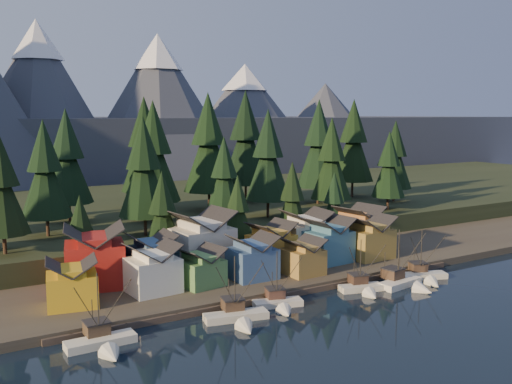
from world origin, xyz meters
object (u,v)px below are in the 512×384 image
house_front_0 (72,281)px  house_back_1 (152,256)px  boat_3 (279,296)px  boat_0 (103,333)px  boat_5 (405,275)px  house_back_0 (95,255)px  house_front_1 (153,267)px  boat_2 (238,309)px  boat_4 (364,281)px  boat_6 (425,270)px

house_front_0 → house_back_1: house_back_1 is taller
boat_3 → house_back_1: 25.28m
boat_0 → house_back_1: size_ratio=1.29×
boat_0 → house_front_0: size_ratio=1.28×
house_front_0 → boat_5: bearing=-5.7°
house_back_0 → house_front_1: bearing=-34.3°
boat_2 → boat_5: size_ratio=0.95×
boat_2 → boat_5: bearing=11.0°
house_back_1 → house_back_0: bearing=167.6°
boat_0 → boat_4: 47.21m
boat_6 → house_back_1: size_ratio=1.20×
boat_0 → boat_3: (29.64, 1.33, -0.15)m
house_front_1 → house_back_0: bearing=128.0°
boat_4 → house_back_0: size_ratio=0.87×
boat_0 → boat_2: 20.68m
boat_3 → house_front_0: boat_3 is taller
boat_6 → house_front_0: (-62.69, 15.18, 3.61)m
boat_2 → boat_6: (41.72, 1.15, -0.14)m
boat_0 → boat_5: bearing=-1.8°
house_back_1 → boat_5: bearing=-28.9°
boat_0 → house_back_1: bearing=54.4°
boat_5 → boat_6: bearing=4.8°
boat_2 → boat_3: (8.98, 2.17, -0.05)m
boat_5 → house_front_1: size_ratio=1.36×
boat_5 → house_front_1: boat_5 is taller
boat_0 → boat_2: size_ratio=1.01×
boat_3 → boat_4: boat_4 is taller
boat_4 → house_front_0: boat_4 is taller
boat_0 → boat_2: (20.66, -0.84, -0.10)m
boat_2 → house_front_0: 26.80m
house_back_1 → boat_0: bearing=-124.2°
boat_5 → house_back_0: bearing=144.3°
boat_4 → boat_5: (8.39, -1.91, 0.24)m
house_back_1 → boat_2: bearing=-75.9°
boat_3 → boat_4: (17.57, -0.73, 0.08)m
boat_2 → house_front_0: size_ratio=1.27×
boat_5 → boat_6: boat_5 is taller
boat_5 → house_front_0: bearing=154.6°
boat_3 → house_front_0: size_ratio=1.16×
house_front_1 → house_back_1: (2.14, 6.01, 0.19)m
boat_5 → house_back_0: house_back_0 is taller
boat_5 → house_front_0: (-55.91, 16.80, 3.20)m
boat_2 → house_front_1: (-7.42, 16.63, 3.89)m
boat_4 → house_back_0: (-41.50, 23.49, 5.14)m
boat_6 → boat_2: bearing=-156.7°
boat_5 → house_back_0: size_ratio=0.99×
boat_6 → house_back_0: 61.69m
house_back_0 → house_front_0: bearing=-111.5°
boat_2 → boat_6: size_ratio=1.06×
boat_5 → house_back_1: size_ratio=1.34×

